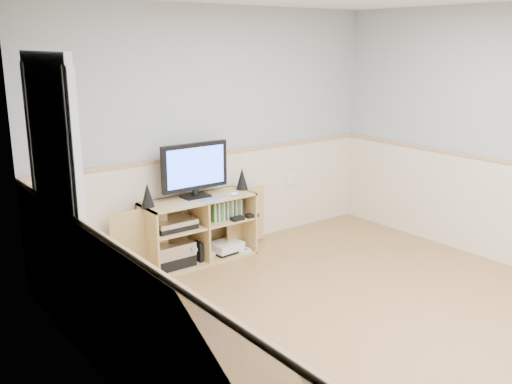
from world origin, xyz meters
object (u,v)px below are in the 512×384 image
game_consoles (225,248)px  media_cabinet (196,227)px  monitor (195,168)px  keyboard (215,199)px

game_consoles → media_cabinet: bearing=167.6°
monitor → game_consoles: bearing=-11.6°
monitor → game_consoles: size_ratio=1.58×
game_consoles → monitor: bearing=168.4°
keyboard → game_consoles: bearing=19.5°
keyboard → game_consoles: size_ratio=0.72×
game_consoles → keyboard: bearing=-146.1°
media_cabinet → keyboard: keyboard is taller
media_cabinet → monitor: (0.00, -0.00, 0.61)m
monitor → media_cabinet: bearing=90.0°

